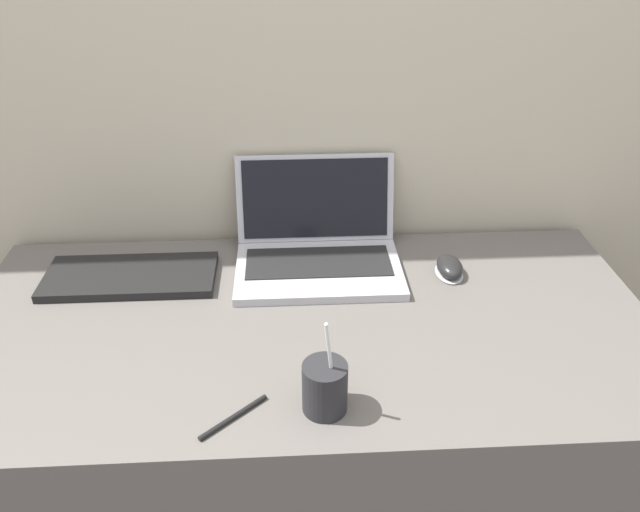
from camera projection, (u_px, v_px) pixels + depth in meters
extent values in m
cube|color=#BCB299|center=(299.00, 45.00, 1.41)|extent=(7.00, 0.04, 2.50)
cube|color=#5B5651|center=(309.00, 448.00, 1.51)|extent=(1.47, 0.72, 0.77)
cube|color=#ADADB2|center=(319.00, 270.00, 1.46)|extent=(0.39, 0.25, 0.02)
cube|color=black|center=(318.00, 262.00, 1.47)|extent=(0.34, 0.14, 0.00)
cube|color=#ADADB2|center=(315.00, 198.00, 1.54)|extent=(0.39, 0.07, 0.21)
cube|color=black|center=(315.00, 199.00, 1.53)|extent=(0.36, 0.06, 0.19)
cylinder|color=#232326|center=(325.00, 387.00, 1.07)|extent=(0.08, 0.08, 0.10)
cylinder|color=black|center=(325.00, 368.00, 1.05)|extent=(0.07, 0.07, 0.01)
cylinder|color=white|center=(330.00, 359.00, 1.03)|extent=(0.02, 0.03, 0.17)
ellipsoid|color=#B2B2B7|center=(449.00, 273.00, 1.47)|extent=(0.06, 0.10, 0.01)
ellipsoid|color=black|center=(450.00, 267.00, 1.46)|extent=(0.06, 0.09, 0.04)
cube|color=black|center=(131.00, 276.00, 1.44)|extent=(0.39, 0.17, 0.02)
cylinder|color=black|center=(234.00, 417.00, 1.07)|extent=(0.11, 0.10, 0.01)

